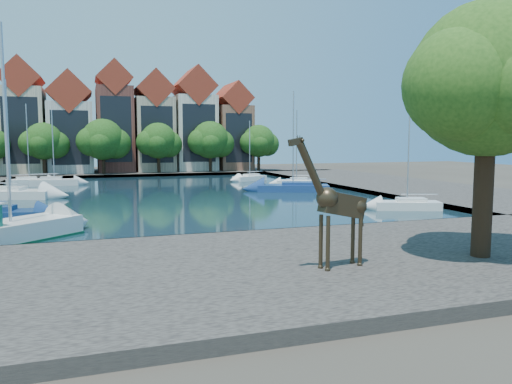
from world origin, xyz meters
TOP-DOWN VIEW (x-y plane):
  - ground at (0.00, 0.00)m, footprint 160.00×160.00m
  - water_basin at (0.00, 24.00)m, footprint 38.00×50.00m
  - near_quay at (0.00, -7.00)m, footprint 50.00×14.00m
  - far_quay at (0.00, 56.00)m, footprint 60.00×16.00m
  - right_quay at (25.00, 24.00)m, footprint 14.00×52.00m
  - plane_tree at (7.62, -9.01)m, footprint 8.32×6.40m
  - townhouse_west_mid at (-17.00, 55.99)m, footprint 5.94×9.18m
  - townhouse_west_inner at (-10.50, 55.99)m, footprint 6.43×9.18m
  - townhouse_center at (-4.00, 55.99)m, footprint 5.44×9.18m
  - townhouse_east_inner at (2.00, 55.99)m, footprint 5.94×9.18m
  - townhouse_east_mid at (8.50, 55.99)m, footprint 6.43×9.18m
  - townhouse_east_end at (15.00, 55.99)m, footprint 5.44×9.18m
  - far_tree_west at (-13.91, 50.49)m, footprint 6.76×5.20m
  - far_tree_mid_west at (-5.89, 50.49)m, footprint 7.80×6.00m
  - far_tree_mid_east at (2.10, 50.49)m, footprint 7.02×5.40m
  - far_tree_east at (10.11, 50.49)m, footprint 7.54×5.80m
  - far_tree_far_east at (18.09, 50.49)m, footprint 6.76×5.20m
  - giraffe_statue at (0.76, -8.74)m, footprint 3.52×1.03m
  - sailboat_left_c at (-15.00, 24.73)m, footprint 7.90×4.97m
  - sailboat_left_d at (-12.00, 37.39)m, footprint 5.44×2.04m
  - sailboat_left_e at (-15.00, 40.34)m, footprint 5.37×2.78m
  - sailboat_right_a at (15.00, 6.67)m, footprint 5.23×3.36m
  - sailboat_right_b at (12.00, 22.11)m, footprint 7.77×5.02m
  - sailboat_right_c at (15.00, 28.18)m, footprint 4.82×3.12m
  - sailboat_right_d at (12.00, 36.72)m, footprint 4.95×3.40m

SIDE VIEW (x-z plane):
  - ground at x=0.00m, z-range 0.00..0.00m
  - water_basin at x=0.00m, z-range 0.00..0.08m
  - near_quay at x=0.00m, z-range 0.00..0.50m
  - far_quay at x=0.00m, z-range 0.00..0.50m
  - right_quay at x=25.00m, z-range 0.00..0.50m
  - sailboat_right_d at x=12.00m, z-range -3.36..4.48m
  - sailboat_right_a at x=15.00m, z-range -3.54..4.70m
  - sailboat_left_e at x=-15.00m, z-range -4.26..5.42m
  - sailboat_right_c at x=15.00m, z-range -3.80..4.99m
  - sailboat_right_b at x=12.00m, z-range -4.55..5.77m
  - sailboat_left_d at x=-12.00m, z-range -3.77..5.07m
  - sailboat_left_c at x=-15.00m, z-range -4.73..6.04m
  - giraffe_statue at x=0.76m, z-range 0.46..5.49m
  - far_tree_west at x=-13.91m, z-range 1.40..8.76m
  - far_tree_far_east at x=18.09m, z-range 1.40..8.76m
  - far_tree_mid_east at x=2.10m, z-range 1.37..8.89m
  - far_tree_east at x=10.11m, z-range 1.32..9.16m
  - far_tree_mid_west at x=-5.89m, z-range 1.29..9.29m
  - townhouse_east_end at x=15.00m, z-range -0.11..14.32m
  - townhouse_west_inner at x=-10.50m, z-range -0.22..14.92m
  - plane_tree at x=7.62m, z-range 2.36..12.98m
  - townhouse_east_inner at x=2.00m, z-range -0.16..15.63m
  - townhouse_east_mid at x=8.50m, z-range -0.22..16.43m
  - townhouse_west_mid at x=-17.00m, z-range -0.16..16.63m
  - townhouse_center at x=-4.00m, z-range -0.10..16.83m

